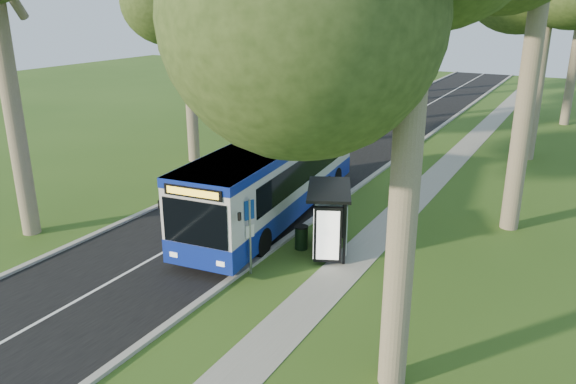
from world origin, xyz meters
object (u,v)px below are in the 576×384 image
object	(u,v)px
bus_shelter	(328,211)
car_silver	(367,94)
bus	(276,177)
bus_stop_sign	(250,228)
car_white	(349,103)
litter_bin	(301,237)

from	to	relation	value
bus_shelter	car_silver	world-z (taller)	bus_shelter
bus	bus_stop_sign	bearing A→B (deg)	-74.75
bus	car_silver	xyz separation A→B (m)	(-7.27, 29.62, -1.01)
car_white	bus	bearing A→B (deg)	-90.29
bus_shelter	bus_stop_sign	bearing A→B (deg)	-145.56
bus_stop_sign	bus_shelter	world-z (taller)	bus_stop_sign
bus_stop_sign	litter_bin	world-z (taller)	bus_stop_sign
bus	car_silver	distance (m)	30.51
car_white	litter_bin	bearing A→B (deg)	-86.68
bus	litter_bin	world-z (taller)	bus
bus	car_silver	world-z (taller)	bus
bus_stop_sign	car_white	bearing A→B (deg)	128.41
bus_shelter	car_silver	distance (m)	33.97
litter_bin	car_silver	distance (m)	33.63
litter_bin	car_white	xyz separation A→B (m)	(-9.49, 27.08, 0.22)
bus_stop_sign	bus_shelter	distance (m)	3.15
bus_stop_sign	bus	bearing A→B (deg)	132.79
car_white	car_silver	size ratio (longest dim) A/B	0.85
litter_bin	car_silver	world-z (taller)	car_silver
bus_stop_sign	car_silver	size ratio (longest dim) A/B	0.58
bus_shelter	car_white	world-z (taller)	bus_shelter
bus	litter_bin	bearing A→B (deg)	-50.20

